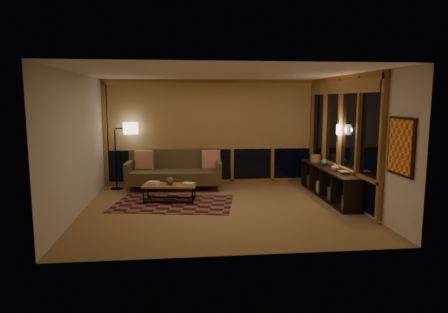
{
  "coord_description": "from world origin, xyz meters",
  "views": [
    {
      "loc": [
        -0.77,
        -7.85,
        2.19
      ],
      "look_at": [
        0.09,
        0.22,
        1.03
      ],
      "focal_mm": 32.0,
      "sensor_mm": 36.0,
      "label": 1
    }
  ],
  "objects": [
    {
      "name": "floor",
      "position": [
        0.0,
        0.0,
        0.0
      ],
      "size": [
        5.5,
        5.0,
        0.01
      ],
      "primitive_type": "cube",
      "color": "brown",
      "rests_on": "ground"
    },
    {
      "name": "area_rug",
      "position": [
        -0.96,
        0.48,
        0.01
      ],
      "size": [
        2.71,
        2.05,
        0.01
      ],
      "primitive_type": "cube",
      "rotation": [
        0.0,
        0.0,
        -0.18
      ],
      "color": "#904418",
      "rests_on": "floor"
    },
    {
      "name": "bookshelf",
      "position": [
        2.49,
        0.65,
        0.34
      ],
      "size": [
        0.4,
        2.72,
        0.68
      ],
      "primitive_type": null,
      "color": "black",
      "rests_on": "floor"
    },
    {
      "name": "wall_art",
      "position": [
        2.71,
        -1.85,
        1.45
      ],
      "size": [
        0.06,
        0.74,
        0.94
      ],
      "primitive_type": null,
      "color": "red",
      "rests_on": "walls"
    },
    {
      "name": "basket",
      "position": [
        2.47,
        1.48,
        0.77
      ],
      "size": [
        0.3,
        0.3,
        0.18
      ],
      "primitive_type": "cylinder",
      "rotation": [
        0.0,
        0.0,
        0.24
      ],
      "color": "olive",
      "rests_on": "bookshelf"
    },
    {
      "name": "window_wall_back",
      "position": [
        0.0,
        2.43,
        1.35
      ],
      "size": [
        5.3,
        0.16,
        2.6
      ],
      "primitive_type": null,
      "color": "brown",
      "rests_on": "walls"
    },
    {
      "name": "wall_sconce",
      "position": [
        2.62,
        0.45,
        1.55
      ],
      "size": [
        0.12,
        0.18,
        0.22
      ],
      "primitive_type": null,
      "color": "#EFE3C6",
      "rests_on": "walls"
    },
    {
      "name": "teal_bowl",
      "position": [
        2.49,
        0.94,
        0.76
      ],
      "size": [
        0.21,
        0.21,
        0.16
      ],
      "primitive_type": "sphere",
      "rotation": [
        0.0,
        0.0,
        -0.34
      ],
      "color": "#1D6869",
      "rests_on": "bookshelf"
    },
    {
      "name": "vase",
      "position": [
        2.49,
        0.27,
        0.76
      ],
      "size": [
        0.19,
        0.19,
        0.17
      ],
      "primitive_type": "imported",
      "rotation": [
        0.0,
        0.0,
        -0.19
      ],
      "color": "#C0B18D",
      "rests_on": "bookshelf"
    },
    {
      "name": "pillow_left",
      "position": [
        -1.71,
        2.13,
        0.69
      ],
      "size": [
        0.47,
        0.23,
        0.45
      ],
      "primitive_type": null,
      "rotation": [
        0.0,
        0.0,
        -0.18
      ],
      "color": "#AF3D19",
      "rests_on": "sofa"
    },
    {
      "name": "floor_lamp",
      "position": [
        -2.39,
        2.06,
        0.82
      ],
      "size": [
        0.62,
        0.48,
        1.64
      ],
      "primitive_type": null,
      "rotation": [
        0.0,
        0.0,
        0.24
      ],
      "color": "black",
      "rests_on": "floor"
    },
    {
      "name": "pillow_right",
      "position": [
        -0.05,
        2.04,
        0.7
      ],
      "size": [
        0.46,
        0.18,
        0.45
      ],
      "primitive_type": null,
      "rotation": [
        0.0,
        0.0,
        -0.06
      ],
      "color": "#AF3D19",
      "rests_on": "sofa"
    },
    {
      "name": "book_stack_b",
      "position": [
        -0.64,
        0.6,
        0.4
      ],
      "size": [
        0.3,
        0.27,
        0.05
      ],
      "primitive_type": null,
      "rotation": [
        0.0,
        0.0,
        -0.35
      ],
      "color": "beige",
      "rests_on": "coffee_table"
    },
    {
      "name": "ceiling",
      "position": [
        0.0,
        0.0,
        2.7
      ],
      "size": [
        5.5,
        5.0,
        0.01
      ],
      "primitive_type": "cube",
      "color": "silver",
      "rests_on": "walls"
    },
    {
      "name": "shelf_book_stack",
      "position": [
        2.49,
        -0.18,
        0.71
      ],
      "size": [
        0.21,
        0.25,
        0.06
      ],
      "primitive_type": null,
      "rotation": [
        0.0,
        0.0,
        0.25
      ],
      "color": "beige",
      "rests_on": "bookshelf"
    },
    {
      "name": "sofa",
      "position": [
        -0.96,
        1.89,
        0.47
      ],
      "size": [
        2.35,
        1.07,
        0.94
      ],
      "primitive_type": null,
      "rotation": [
        0.0,
        0.0,
        -0.06
      ],
      "color": "#4E4525",
      "rests_on": "floor"
    },
    {
      "name": "walls",
      "position": [
        0.0,
        0.0,
        1.35
      ],
      "size": [
        5.51,
        5.01,
        2.7
      ],
      "color": "beige",
      "rests_on": "floor"
    },
    {
      "name": "window_wall_right",
      "position": [
        2.68,
        0.6,
        1.35
      ],
      "size": [
        0.16,
        3.7,
        2.6
      ],
      "primitive_type": null,
      "color": "brown",
      "rests_on": "walls"
    },
    {
      "name": "book_stack_a",
      "position": [
        -1.39,
        0.7,
        0.41
      ],
      "size": [
        0.31,
        0.28,
        0.07
      ],
      "primitive_type": null,
      "rotation": [
        0.0,
        0.0,
        -0.4
      ],
      "color": "beige",
      "rests_on": "coffee_table"
    },
    {
      "name": "ceramic_pot",
      "position": [
        -1.04,
        0.63,
        0.46
      ],
      "size": [
        0.21,
        0.21,
        0.17
      ],
      "primitive_type": "sphere",
      "rotation": [
        0.0,
        0.0,
        -0.24
      ],
      "color": "black",
      "rests_on": "coffee_table"
    },
    {
      "name": "coffee_table",
      "position": [
        -1.05,
        0.65,
        0.19
      ],
      "size": [
        1.2,
        0.67,
        0.38
      ],
      "primitive_type": null,
      "rotation": [
        0.0,
        0.0,
        -0.14
      ],
      "color": "brown",
      "rests_on": "floor"
    }
  ]
}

